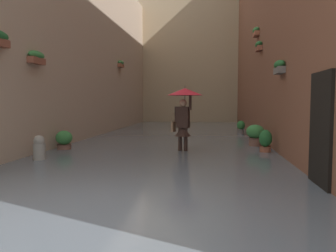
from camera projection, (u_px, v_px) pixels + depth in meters
The scene contains 10 objects.
ground_plane at pixel (175, 139), 14.69m from camera, with size 60.00×60.00×0.00m, color gray.
flood_water at pixel (175, 138), 14.69m from camera, with size 7.81×26.27×0.14m, color slate.
building_facade_right at pixel (78, 42), 14.92m from camera, with size 2.04×24.27×8.64m.
building_facade_far at pixel (190, 48), 25.20m from camera, with size 10.61×1.80×11.40m, color tan.
person_wading at pixel (184, 105), 10.17m from camera, with size 1.10×1.10×2.14m.
potted_plant_mid_left at pixel (255, 135), 11.45m from camera, with size 0.61×0.61×0.87m.
potted_plant_far_left at pixel (241, 128), 15.62m from camera, with size 0.38×0.38×0.76m.
potted_plant_near_left at pixel (265, 142), 10.06m from camera, with size 0.39×0.39×0.81m.
potted_plant_far_right at pixel (64, 141), 10.66m from camera, with size 0.52×0.52×0.73m.
mooring_bollard at pixel (39, 150), 8.70m from camera, with size 0.32×0.32×0.78m.
Camera 1 is at (-1.49, 4.40, 1.66)m, focal length 35.56 mm.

